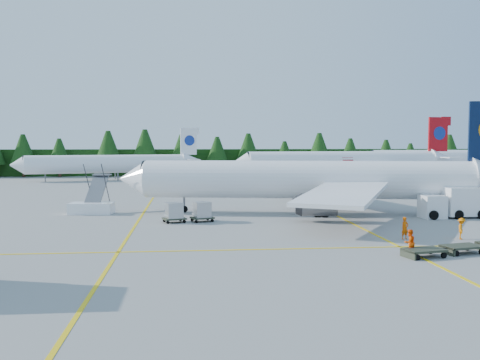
{
  "coord_description": "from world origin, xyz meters",
  "views": [
    {
      "loc": [
        -9.11,
        -42.83,
        7.51
      ],
      "look_at": [
        -3.64,
        14.23,
        3.5
      ],
      "focal_mm": 40.0,
      "sensor_mm": 36.0,
      "label": 1
    }
  ],
  "objects": [
    {
      "name": "service_truck",
      "position": [
        17.13,
        8.05,
        1.51
      ],
      "size": [
        6.42,
        2.56,
        3.05
      ],
      "rotation": [
        0.0,
        0.0,
        0.04
      ],
      "color": "white",
      "rests_on": "ground"
    },
    {
      "name": "crew_b",
      "position": [
        5.5,
        -8.9,
        0.87
      ],
      "size": [
        1.03,
        0.93,
        1.75
      ],
      "primitive_type": "imported",
      "rotation": [
        0.0,
        0.0,
        3.52
      ],
      "color": "#FF4E05",
      "rests_on": "ground"
    },
    {
      "name": "treeline_hedge",
      "position": [
        0.0,
        82.0,
        3.0
      ],
      "size": [
        220.0,
        4.0,
        6.0
      ],
      "primitive_type": "cube",
      "color": "black",
      "rests_on": "ground"
    },
    {
      "name": "crew_a",
      "position": [
        7.59,
        -3.1,
        0.87
      ],
      "size": [
        0.74,
        0.6,
        1.74
      ],
      "primitive_type": "imported",
      "rotation": [
        0.0,
        0.0,
        0.33
      ],
      "color": "#E15304",
      "rests_on": "ground"
    },
    {
      "name": "dolly_train",
      "position": [
        10.87,
        -8.15,
        0.48
      ],
      "size": [
        12.11,
        4.78,
        0.15
      ],
      "rotation": [
        0.0,
        0.0,
        0.21
      ],
      "color": "#303526",
      "rests_on": "ground"
    },
    {
      "name": "taxi_stripe_cross",
      "position": [
        0.0,
        -6.0,
        0.01
      ],
      "size": [
        80.0,
        0.25,
        0.01
      ],
      "primitive_type": "cube",
      "color": "yellow",
      "rests_on": "ground"
    },
    {
      "name": "airstairs",
      "position": [
        -19.36,
        14.83,
        0.88
      ],
      "size": [
        4.72,
        6.41,
        4.03
      ],
      "rotation": [
        0.0,
        0.0,
        -0.12
      ],
      "color": "white",
      "rests_on": "ground"
    },
    {
      "name": "taxi_stripe_b",
      "position": [
        6.0,
        20.0,
        0.01
      ],
      "size": [
        0.25,
        120.0,
        0.01
      ],
      "primitive_type": "cube",
      "color": "yellow",
      "rests_on": "ground"
    },
    {
      "name": "airliner_red",
      "position": [
        18.51,
        53.12,
        3.73
      ],
      "size": [
        42.52,
        34.76,
        12.41
      ],
      "rotation": [
        0.0,
        0.0,
        0.14
      ],
      "color": "white",
      "rests_on": "ground"
    },
    {
      "name": "crew_c",
      "position": [
        11.97,
        -3.53,
        0.84
      ],
      "size": [
        0.74,
        0.83,
        1.67
      ],
      "primitive_type": "imported",
      "rotation": [
        0.0,
        0.0,
        1.07
      ],
      "color": "orange",
      "rests_on": "ground"
    },
    {
      "name": "airliner_far_left",
      "position": [
        -26.43,
        65.87,
        3.33
      ],
      "size": [
        35.83,
        11.6,
        10.61
      ],
      "rotation": [
        0.0,
        0.0,
        0.24
      ],
      "color": "white",
      "rests_on": "ground"
    },
    {
      "name": "ground",
      "position": [
        0.0,
        0.0,
        0.0
      ],
      "size": [
        320.0,
        320.0,
        0.0
      ],
      "primitive_type": "plane",
      "color": "gray",
      "rests_on": "ground"
    },
    {
      "name": "uld_pair",
      "position": [
        -9.2,
        7.59,
        1.06
      ],
      "size": [
        5.06,
        2.45,
        1.58
      ],
      "rotation": [
        0.0,
        0.0,
        0.3
      ],
      "color": "#303526",
      "rests_on": "ground"
    },
    {
      "name": "airliner_far_right",
      "position": [
        46.56,
        67.87,
        3.9
      ],
      "size": [
        42.83,
        6.64,
        12.45
      ],
      "rotation": [
        0.0,
        0.0,
        0.06
      ],
      "color": "white",
      "rests_on": "ground"
    },
    {
      "name": "airliner_navy",
      "position": [
        2.48,
        12.62,
        3.53
      ],
      "size": [
        40.13,
        32.76,
        11.74
      ],
      "rotation": [
        0.0,
        0.0,
        -0.17
      ],
      "color": "white",
      "rests_on": "ground"
    },
    {
      "name": "taxi_stripe_a",
      "position": [
        -14.0,
        20.0,
        0.01
      ],
      "size": [
        0.25,
        120.0,
        0.01
      ],
      "primitive_type": "cube",
      "color": "yellow",
      "rests_on": "ground"
    }
  ]
}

